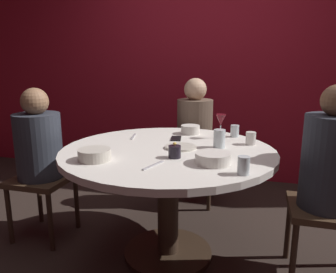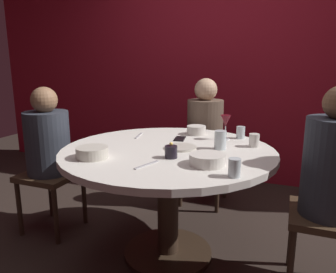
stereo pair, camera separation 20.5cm
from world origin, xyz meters
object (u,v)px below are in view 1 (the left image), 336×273
cup_center_front (244,165)px  dining_table (168,171)px  candle_holder (175,152)px  bowl_small_white (190,130)px  seated_diner_right (330,165)px  bowl_salad_center (213,158)px  seated_diner_back (195,127)px  wine_glass (221,121)px  cup_by_left_diner (235,131)px  bowl_serving_large (95,155)px  cup_near_candle (219,139)px  seated_diner_left (39,147)px  cell_phone (176,138)px  dinner_plate (181,147)px  cup_by_right_diner (251,138)px

cup_center_front → dining_table: bearing=142.7°
candle_holder → bowl_small_white: candle_holder is taller
seated_diner_right → bowl_salad_center: seated_diner_right is taller
seated_diner_back → bowl_salad_center: size_ratio=5.92×
wine_glass → cup_by_left_diner: bearing=36.5°
candle_holder → cup_center_front: 0.44m
bowl_small_white → wine_glass: bearing=-20.0°
candle_holder → bowl_serving_large: 0.46m
seated_diner_right → bowl_small_white: size_ratio=8.16×
wine_glass → cup_near_candle: bearing=-85.1°
wine_glass → bowl_salad_center: bearing=-87.3°
seated_diner_left → cup_by_left_diner: (1.35, 0.46, 0.10)m
seated_diner_left → cup_near_candle: bearing=5.0°
wine_glass → bowl_salad_center: wine_glass is taller
cup_by_left_diner → seated_diner_right: bearing=-39.0°
seated_diner_left → bowl_salad_center: size_ratio=5.74×
seated_diner_left → cell_phone: size_ratio=8.01×
dining_table → seated_diner_right: size_ratio=1.16×
candle_holder → cell_phone: candle_holder is taller
cell_phone → cup_by_left_diner: 0.44m
dining_table → cup_near_candle: 0.39m
bowl_serving_large → bowl_small_white: bearing=65.0°
candle_holder → bowl_serving_large: size_ratio=0.51×
dining_table → wine_glass: wine_glass is taller
dinner_plate → cup_center_front: size_ratio=2.21×
dinner_plate → bowl_small_white: size_ratio=1.41×
dining_table → candle_holder: size_ratio=14.60×
cell_phone → bowl_salad_center: size_ratio=0.72×
bowl_serving_large → cup_by_left_diner: 1.08m
bowl_small_white → candle_holder: bearing=-86.4°
bowl_salad_center → seated_diner_left: bearing=169.6°
bowl_serving_large → bowl_small_white: (0.38, 0.82, 0.00)m
seated_diner_right → cup_by_left_diner: seated_diner_right is taller
candle_holder → cell_phone: bearing=102.9°
seated_diner_back → seated_diner_right: seated_diner_right is taller
seated_diner_right → dinner_plate: bearing=-2.3°
cup_near_candle → dining_table: bearing=-160.3°
seated_diner_right → cell_phone: seated_diner_right is taller
seated_diner_right → cup_by_left_diner: size_ratio=13.40×
bowl_salad_center → cup_center_front: size_ratio=2.13×
seated_diner_left → cup_by_right_diner: (1.47, 0.25, 0.10)m
bowl_small_white → bowl_salad_center: bearing=-69.2°
dinner_plate → cup_by_right_diner: cup_by_right_diner is taller
seated_diner_left → bowl_salad_center: (1.29, -0.24, 0.09)m
cup_near_candle → candle_holder: bearing=-127.0°
seated_diner_right → cup_near_candle: (-0.64, 0.11, 0.09)m
cell_phone → cup_near_candle: (0.33, -0.16, 0.06)m
dinner_plate → seated_diner_back: bearing=94.9°
bowl_small_white → cup_center_front: 0.95m
seated_diner_back → dinner_plate: 0.89m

